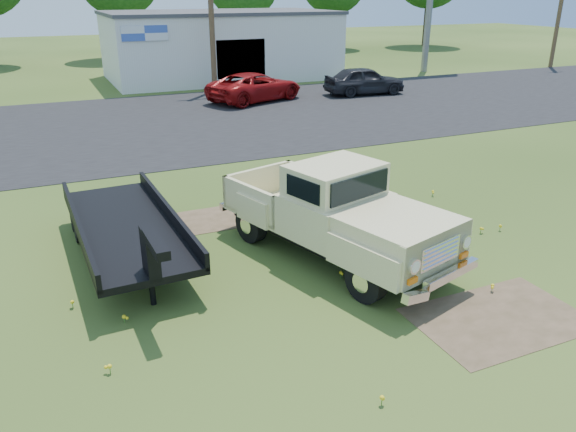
% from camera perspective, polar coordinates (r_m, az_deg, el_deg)
% --- Properties ---
extents(ground, '(140.00, 140.00, 0.00)m').
position_cam_1_polar(ground, '(11.96, 5.46, -4.86)').
color(ground, '#284014').
rests_on(ground, ground).
extents(asphalt_lot, '(90.00, 14.00, 0.02)m').
position_cam_1_polar(asphalt_lot, '(25.40, -11.45, 9.34)').
color(asphalt_lot, black).
rests_on(asphalt_lot, ground).
extents(dirt_patch_a, '(3.00, 2.00, 0.01)m').
position_cam_1_polar(dirt_patch_a, '(10.72, 20.65, -9.72)').
color(dirt_patch_a, '#4C3E28').
rests_on(dirt_patch_a, ground).
extents(dirt_patch_b, '(2.20, 1.60, 0.01)m').
position_cam_1_polar(dirt_patch_b, '(14.23, -8.56, -0.48)').
color(dirt_patch_b, '#4C3E28').
rests_on(dirt_patch_b, ground).
extents(commercial_building, '(14.20, 8.20, 4.15)m').
position_cam_1_polar(commercial_building, '(38.11, -6.90, 16.92)').
color(commercial_building, silver).
rests_on(commercial_building, ground).
extents(utility_pole_mid, '(1.60, 0.30, 9.00)m').
position_cam_1_polar(utility_pole_mid, '(32.62, -7.85, 20.45)').
color(utility_pole_mid, '#493522').
rests_on(utility_pole_mid, ground).
extents(utility_pole_east, '(1.60, 0.30, 9.00)m').
position_cam_1_polar(utility_pole_east, '(47.19, 26.02, 19.00)').
color(utility_pole_east, '#493522').
rests_on(utility_pole_east, ground).
extents(vintage_pickup_truck, '(3.77, 6.14, 2.08)m').
position_cam_1_polar(vintage_pickup_truck, '(11.88, 4.68, 0.49)').
color(vintage_pickup_truck, tan).
rests_on(vintage_pickup_truck, ground).
extents(flatbed_trailer, '(2.16, 5.96, 1.61)m').
position_cam_1_polar(flatbed_trailer, '(12.40, -16.20, -0.59)').
color(flatbed_trailer, black).
rests_on(flatbed_trailer, ground).
extents(red_pickup, '(5.72, 4.10, 1.45)m').
position_cam_1_polar(red_pickup, '(29.68, -3.34, 12.94)').
color(red_pickup, maroon).
rests_on(red_pickup, ground).
extents(dark_sedan, '(4.54, 2.14, 1.50)m').
position_cam_1_polar(dark_sedan, '(31.89, 7.77, 13.46)').
color(dark_sedan, black).
rests_on(dark_sedan, ground).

